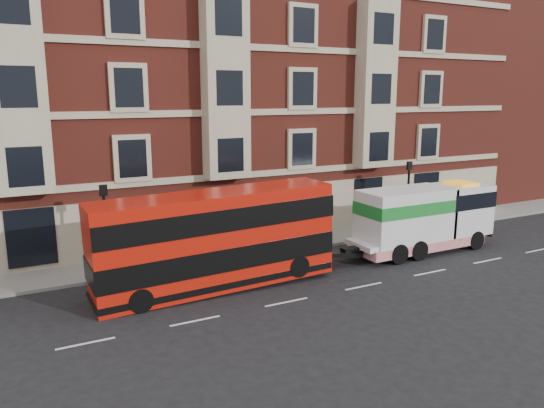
# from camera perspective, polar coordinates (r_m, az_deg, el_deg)

# --- Properties ---
(ground) EXTENTS (120.00, 120.00, 0.00)m
(ground) POSITION_cam_1_polar(r_m,az_deg,el_deg) (22.43, 1.56, -10.51)
(ground) COLOR black
(ground) RESTS_ON ground
(sidewalk) EXTENTS (90.00, 3.00, 0.15)m
(sidewalk) POSITION_cam_1_polar(r_m,az_deg,el_deg) (28.80, -5.80, -5.32)
(sidewalk) COLOR slate
(sidewalk) RESTS_ON ground
(victorian_terrace) EXTENTS (45.00, 12.00, 20.40)m
(victorian_terrace) POSITION_cam_1_polar(r_m,az_deg,el_deg) (34.80, -10.16, 14.16)
(victorian_terrace) COLOR maroon
(victorian_terrace) RESTS_ON ground
(filler_east) EXTENTS (18.00, 10.00, 19.00)m
(filler_east) POSITION_cam_1_polar(r_m,az_deg,el_deg) (53.02, 25.52, 11.64)
(filler_east) COLOR maroon
(filler_east) RESTS_ON ground
(lamp_post_west) EXTENTS (0.35, 0.15, 4.35)m
(lamp_post_west) POSITION_cam_1_polar(r_m,az_deg,el_deg) (25.31, -17.48, -2.09)
(lamp_post_west) COLOR black
(lamp_post_west) RESTS_ON sidewalk
(lamp_post_east) EXTENTS (0.35, 0.15, 4.35)m
(lamp_post_east) POSITION_cam_1_polar(r_m,az_deg,el_deg) (33.41, 14.43, 1.35)
(lamp_post_east) COLOR black
(lamp_post_east) RESTS_ON sidewalk
(double_decker_bus) EXTENTS (10.73, 2.46, 4.34)m
(double_decker_bus) POSITION_cam_1_polar(r_m,az_deg,el_deg) (23.34, -6.15, -3.71)
(double_decker_bus) COLOR red
(double_decker_bus) RESTS_ON ground
(tow_truck) EXTENTS (8.59, 2.54, 3.58)m
(tow_truck) POSITION_cam_1_polar(r_m,az_deg,el_deg) (29.90, 15.86, -1.46)
(tow_truck) COLOR white
(tow_truck) RESTS_ON ground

